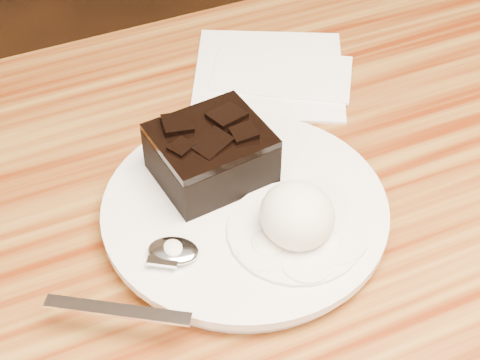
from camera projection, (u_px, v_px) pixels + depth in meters
name	position (u px, v px, depth m)	size (l,w,h in m)	color
plate	(245.00, 213.00, 0.63)	(0.24, 0.24, 0.02)	silver
brownie	(211.00, 157.00, 0.63)	(0.09, 0.08, 0.04)	black
ice_cream_scoop	(297.00, 215.00, 0.59)	(0.06, 0.06, 0.05)	white
melt_puddle	(296.00, 232.00, 0.60)	(0.11, 0.11, 0.00)	white
spoon	(174.00, 252.00, 0.58)	(0.03, 0.16, 0.01)	silver
napkin	(269.00, 73.00, 0.78)	(0.16, 0.16, 0.01)	white
crumb_a	(269.00, 183.00, 0.64)	(0.01, 0.01, 0.00)	black
crumb_b	(255.00, 235.00, 0.60)	(0.01, 0.01, 0.00)	black
crumb_c	(299.00, 244.00, 0.59)	(0.01, 0.00, 0.00)	black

